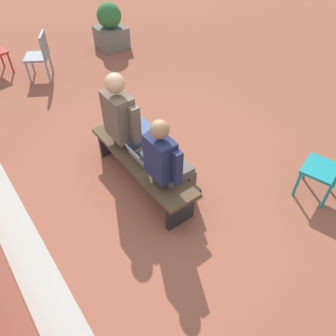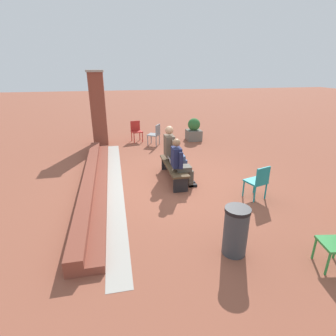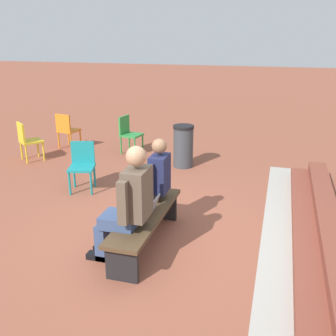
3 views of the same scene
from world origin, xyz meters
The scene contains 9 objects.
ground_plane centered at (0.00, 0.00, 0.00)m, with size 60.00×60.00×0.00m, color brown.
concrete_strip centered at (0.20, 1.55, 0.00)m, with size 7.38×0.40×0.01m, color #A8A399.
bench centered at (0.20, -0.06, 0.35)m, with size 1.80×0.44×0.45m.
person_student centered at (-0.27, -0.13, 0.70)m, with size 0.52×0.65×1.30m.
person_adult centered at (0.59, -0.14, 0.76)m, with size 0.60×0.76×1.44m.
laptop centered at (0.18, -0.05, 0.50)m, with size 0.32×0.29×0.21m.
plastic_chair_near_bench_left centered at (-1.32, -1.75, 0.48)m, with size 0.52×0.52×0.84m.
plastic_chair_far_left centered at (3.72, -0.12, 0.48)m, with size 0.58×0.58×0.84m.
planter centered at (4.14, -1.85, 0.44)m, with size 0.60×0.60×0.94m.
Camera 1 is at (-2.40, 1.45, 3.19)m, focal length 35.00 mm.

